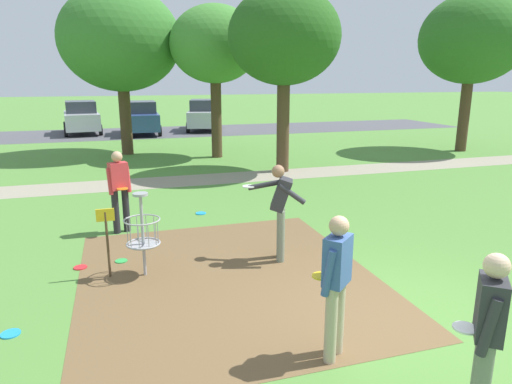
{
  "coord_description": "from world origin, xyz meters",
  "views": [
    {
      "loc": [
        -3.42,
        -4.6,
        3.15
      ],
      "look_at": [
        -0.93,
        3.53,
        1.0
      ],
      "focal_mm": 31.86,
      "sensor_mm": 36.0,
      "label": 1
    }
  ],
  "objects_px": {
    "disc_golf_basket": "(139,232)",
    "frisbee_near_basket": "(80,267)",
    "parked_car_leftmost": "(81,117)",
    "player_waiting_left": "(119,187)",
    "tree_mid_center": "(120,40)",
    "player_foreground_watching": "(280,206)",
    "player_waiting_right": "(336,280)",
    "tree_mid_left": "(284,38)",
    "frisbee_by_tee": "(11,334)",
    "parked_car_center_right": "(204,115)",
    "frisbee_far_right": "(201,213)",
    "tree_near_left": "(473,39)",
    "parked_car_center_left": "(141,118)",
    "frisbee_mid_grass": "(121,261)",
    "tree_near_right": "(215,45)",
    "player_throwing": "(487,332)"
  },
  "relations": [
    {
      "from": "disc_golf_basket",
      "to": "player_foreground_watching",
      "type": "distance_m",
      "value": 2.41
    },
    {
      "from": "tree_near_left",
      "to": "parked_car_leftmost",
      "type": "height_order",
      "value": "tree_near_left"
    },
    {
      "from": "frisbee_by_tee",
      "to": "tree_near_left",
      "type": "relative_size",
      "value": 0.04
    },
    {
      "from": "tree_mid_left",
      "to": "parked_car_center_left",
      "type": "relative_size",
      "value": 1.41
    },
    {
      "from": "frisbee_mid_grass",
      "to": "tree_near_left",
      "type": "height_order",
      "value": "tree_near_left"
    },
    {
      "from": "player_throwing",
      "to": "player_waiting_left",
      "type": "bearing_deg",
      "value": 114.62
    },
    {
      "from": "frisbee_far_right",
      "to": "tree_mid_center",
      "type": "height_order",
      "value": "tree_mid_center"
    },
    {
      "from": "player_waiting_left",
      "to": "parked_car_center_left",
      "type": "distance_m",
      "value": 17.35
    },
    {
      "from": "player_foreground_watching",
      "to": "frisbee_mid_grass",
      "type": "relative_size",
      "value": 8.02
    },
    {
      "from": "tree_mid_center",
      "to": "parked_car_center_right",
      "type": "bearing_deg",
      "value": 58.82
    },
    {
      "from": "frisbee_mid_grass",
      "to": "parked_car_center_right",
      "type": "bearing_deg",
      "value": 75.15
    },
    {
      "from": "frisbee_by_tee",
      "to": "tree_near_right",
      "type": "distance_m",
      "value": 13.94
    },
    {
      "from": "disc_golf_basket",
      "to": "parked_car_leftmost",
      "type": "distance_m",
      "value": 21.0
    },
    {
      "from": "frisbee_mid_grass",
      "to": "tree_near_right",
      "type": "relative_size",
      "value": 0.04
    },
    {
      "from": "tree_near_right",
      "to": "player_waiting_left",
      "type": "bearing_deg",
      "value": -114.57
    },
    {
      "from": "frisbee_by_tee",
      "to": "parked_car_center_left",
      "type": "distance_m",
      "value": 21.16
    },
    {
      "from": "player_waiting_left",
      "to": "parked_car_leftmost",
      "type": "relative_size",
      "value": 0.39
    },
    {
      "from": "tree_near_left",
      "to": "frisbee_mid_grass",
      "type": "bearing_deg",
      "value": -149.58
    },
    {
      "from": "tree_mid_left",
      "to": "tree_near_left",
      "type": "bearing_deg",
      "value": 11.76
    },
    {
      "from": "frisbee_far_right",
      "to": "player_foreground_watching",
      "type": "bearing_deg",
      "value": -75.04
    },
    {
      "from": "player_waiting_left",
      "to": "tree_near_left",
      "type": "distance_m",
      "value": 16.48
    },
    {
      "from": "frisbee_mid_grass",
      "to": "tree_mid_center",
      "type": "height_order",
      "value": "tree_mid_center"
    },
    {
      "from": "player_waiting_right",
      "to": "frisbee_by_tee",
      "type": "xyz_separation_m",
      "value": [
        -3.69,
        1.61,
        -0.96
      ]
    },
    {
      "from": "frisbee_by_tee",
      "to": "tree_near_right",
      "type": "relative_size",
      "value": 0.04
    },
    {
      "from": "disc_golf_basket",
      "to": "frisbee_near_basket",
      "type": "relative_size",
      "value": 6.27
    },
    {
      "from": "frisbee_near_basket",
      "to": "parked_car_leftmost",
      "type": "bearing_deg",
      "value": 93.17
    },
    {
      "from": "frisbee_near_basket",
      "to": "parked_car_center_left",
      "type": "distance_m",
      "value": 19.15
    },
    {
      "from": "player_waiting_right",
      "to": "tree_near_right",
      "type": "xyz_separation_m",
      "value": [
        1.63,
        13.75,
        3.37
      ]
    },
    {
      "from": "disc_golf_basket",
      "to": "player_foreground_watching",
      "type": "relative_size",
      "value": 0.81
    },
    {
      "from": "player_throwing",
      "to": "parked_car_center_left",
      "type": "bearing_deg",
      "value": 93.85
    },
    {
      "from": "player_waiting_left",
      "to": "frisbee_near_basket",
      "type": "bearing_deg",
      "value": -112.9
    },
    {
      "from": "frisbee_near_basket",
      "to": "frisbee_by_tee",
      "type": "height_order",
      "value": "same"
    },
    {
      "from": "player_throwing",
      "to": "frisbee_near_basket",
      "type": "bearing_deg",
      "value": 127.46
    },
    {
      "from": "tree_mid_center",
      "to": "parked_car_leftmost",
      "type": "xyz_separation_m",
      "value": [
        -2.27,
        8.26,
        -3.67
      ]
    },
    {
      "from": "frisbee_near_basket",
      "to": "parked_car_center_right",
      "type": "relative_size",
      "value": 0.05
    },
    {
      "from": "frisbee_mid_grass",
      "to": "tree_mid_center",
      "type": "distance_m",
      "value": 12.8
    },
    {
      "from": "player_foreground_watching",
      "to": "tree_mid_center",
      "type": "relative_size",
      "value": 0.26
    },
    {
      "from": "disc_golf_basket",
      "to": "parked_car_leftmost",
      "type": "xyz_separation_m",
      "value": [
        -2.11,
        20.89,
        0.17
      ]
    },
    {
      "from": "player_foreground_watching",
      "to": "parked_car_center_right",
      "type": "height_order",
      "value": "parked_car_center_right"
    },
    {
      "from": "parked_car_center_left",
      "to": "frisbee_mid_grass",
      "type": "bearing_deg",
      "value": -94.48
    },
    {
      "from": "frisbee_by_tee",
      "to": "parked_car_center_right",
      "type": "bearing_deg",
      "value": 73.11
    },
    {
      "from": "frisbee_by_tee",
      "to": "tree_mid_left",
      "type": "relative_size",
      "value": 0.04
    },
    {
      "from": "disc_golf_basket",
      "to": "parked_car_center_left",
      "type": "height_order",
      "value": "parked_car_center_left"
    },
    {
      "from": "frisbee_mid_grass",
      "to": "disc_golf_basket",
      "type": "bearing_deg",
      "value": -65.73
    },
    {
      "from": "parked_car_center_left",
      "to": "tree_near_left",
      "type": "bearing_deg",
      "value": -38.48
    },
    {
      "from": "frisbee_near_basket",
      "to": "frisbee_far_right",
      "type": "xyz_separation_m",
      "value": [
        2.53,
        2.54,
        0.0
      ]
    },
    {
      "from": "player_waiting_left",
      "to": "tree_mid_center",
      "type": "xyz_separation_m",
      "value": [
        0.42,
        10.32,
        3.63
      ]
    },
    {
      "from": "frisbee_mid_grass",
      "to": "tree_mid_left",
      "type": "bearing_deg",
      "value": 50.52
    },
    {
      "from": "player_waiting_right",
      "to": "tree_mid_left",
      "type": "height_order",
      "value": "tree_mid_left"
    },
    {
      "from": "frisbee_far_right",
      "to": "parked_car_center_right",
      "type": "relative_size",
      "value": 0.05
    }
  ]
}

